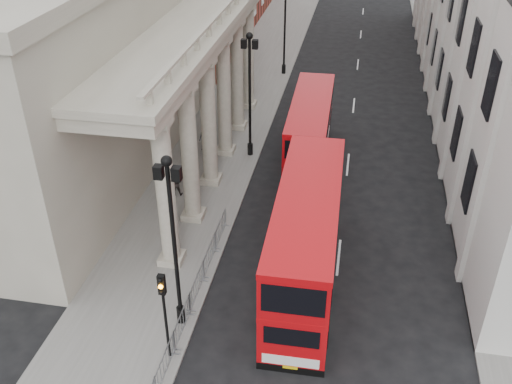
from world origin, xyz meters
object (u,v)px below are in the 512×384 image
lamp_post_mid (250,88)px  pedestrian_b (176,183)px  lamp_post_south (173,234)px  pedestrian_a (165,189)px  bus_near (306,238)px  bus_far (310,131)px  traffic_light (163,302)px  lamp_post_north (285,20)px  pedestrian_c (205,137)px

lamp_post_mid → pedestrian_b: lamp_post_mid is taller
lamp_post_south → pedestrian_a: lamp_post_south is taller
bus_near → pedestrian_a: 10.63m
bus_far → lamp_post_south: bearing=-105.0°
traffic_light → pedestrian_b: bearing=106.0°
lamp_post_north → pedestrian_a: bearing=-99.6°
traffic_light → pedestrian_b: traffic_light is taller
lamp_post_mid → pedestrian_c: bearing=177.3°
lamp_post_south → pedestrian_b: 11.45m
lamp_post_south → pedestrian_b: size_ratio=5.32×
lamp_post_north → traffic_light: bearing=-89.8°
lamp_post_mid → pedestrian_c: lamp_post_mid is taller
lamp_post_mid → bus_far: lamp_post_mid is taller
lamp_post_south → traffic_light: lamp_post_south is taller
bus_far → pedestrian_a: size_ratio=6.55×
traffic_light → lamp_post_mid: bearing=90.3°
pedestrian_b → pedestrian_c: size_ratio=0.85×
traffic_light → bus_far: size_ratio=0.43×
bus_near → bus_far: 12.14m
pedestrian_b → bus_near: bearing=132.2°
bus_far → pedestrian_c: bearing=177.0°
lamp_post_south → lamp_post_mid: size_ratio=1.00×
lamp_post_south → traffic_light: 2.71m
lamp_post_north → pedestrian_c: (-3.13, -15.85, -3.88)m
bus_near → bus_far: (-1.06, 12.09, -0.33)m
traffic_light → bus_far: (3.87, 17.92, -0.83)m
traffic_light → bus_near: bearing=49.8°
lamp_post_mid → pedestrian_c: (-3.13, 0.15, -3.88)m
lamp_post_mid → lamp_post_north: (0.00, 16.00, 0.00)m
lamp_post_south → lamp_post_north: 32.00m
lamp_post_mid → bus_far: (3.97, -0.10, -2.64)m
lamp_post_south → pedestrian_c: (-3.13, 16.15, -3.88)m
bus_far → pedestrian_a: (-7.80, -6.47, -1.38)m
traffic_light → bus_far: 18.35m
lamp_post_mid → bus_near: size_ratio=0.72×
lamp_post_south → pedestrian_a: 10.94m
bus_near → pedestrian_b: size_ratio=7.41×
lamp_post_mid → lamp_post_north: size_ratio=1.00×
lamp_post_south → traffic_light: size_ratio=1.93×
lamp_post_mid → pedestrian_a: lamp_post_mid is taller
lamp_post_mid → lamp_post_north: 16.00m
lamp_post_south → traffic_light: bearing=-87.2°
lamp_post_north → bus_far: size_ratio=0.82×
pedestrian_a → lamp_post_south: bearing=-77.6°
pedestrian_b → pedestrian_c: (0.26, 5.97, 0.13)m
lamp_post_mid → traffic_light: size_ratio=1.93×
lamp_post_mid → traffic_light: lamp_post_mid is taller
pedestrian_c → lamp_post_mid: bearing=15.6°
bus_far → lamp_post_mid: bearing=177.6°
lamp_post_mid → pedestrian_a: bearing=-120.3°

